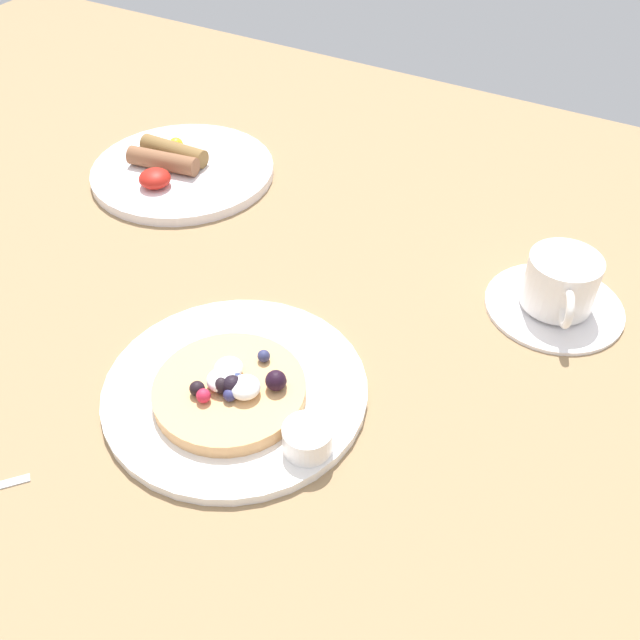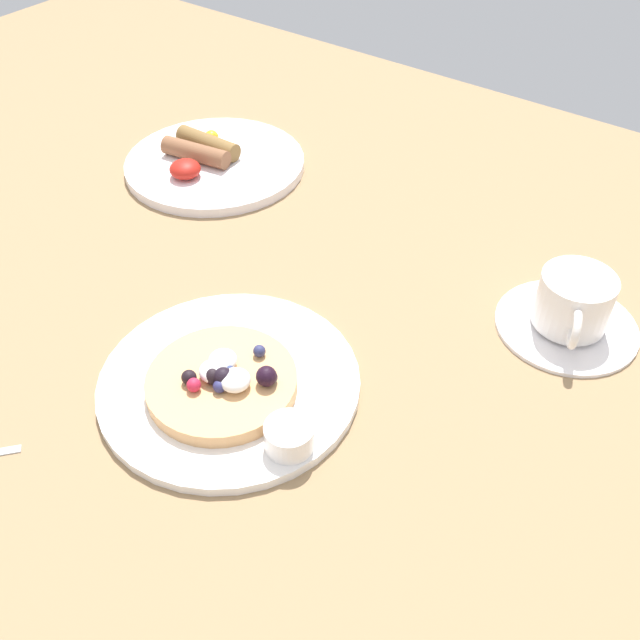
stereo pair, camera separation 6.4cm
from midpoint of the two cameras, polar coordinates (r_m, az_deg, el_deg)
ground_plane at (r=0.76m, az=-3.10°, el=-3.39°), size 2.04×1.41×0.03m
pancake_plate at (r=0.71m, az=-4.60°, el=-5.02°), size 0.26×0.26×0.01m
pancake_with_berries at (r=0.69m, az=-5.06°, el=-4.92°), size 0.14×0.14×0.03m
syrup_ramekin at (r=0.64m, az=0.43°, el=-9.28°), size 0.04×0.04×0.03m
breakfast_plate at (r=1.04m, az=-6.51°, el=12.09°), size 0.25×0.25×0.01m
fried_breakfast at (r=1.04m, az=-7.62°, el=13.08°), size 0.11×0.14×0.03m
coffee_saucer at (r=0.82m, az=20.98°, el=-0.41°), size 0.15×0.15×0.01m
coffee_cup at (r=0.80m, az=21.59°, el=1.35°), size 0.08×0.10×0.06m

